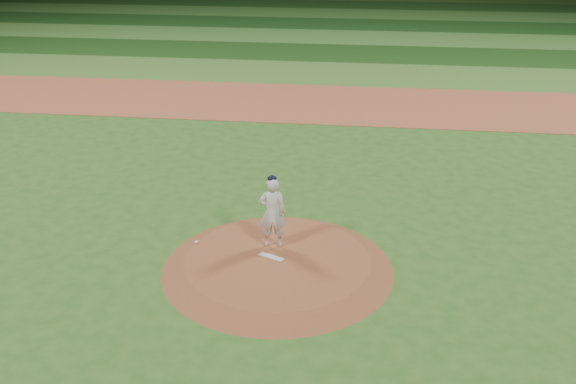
% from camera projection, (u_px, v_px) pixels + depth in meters
% --- Properties ---
extents(ground, '(120.00, 120.00, 0.00)m').
position_uv_depth(ground, '(278.00, 268.00, 15.27)').
color(ground, '#2F5C1E').
rests_on(ground, ground).
extents(infield_dirt_band, '(70.00, 6.00, 0.02)m').
position_uv_depth(infield_dirt_band, '(322.00, 103.00, 27.94)').
color(infield_dirt_band, '#9C5030').
rests_on(infield_dirt_band, ground).
extents(outfield_stripe_0, '(70.00, 5.00, 0.02)m').
position_uv_depth(outfield_stripe_0, '(331.00, 73.00, 32.92)').
color(outfield_stripe_0, '#407229').
rests_on(outfield_stripe_0, ground).
extents(outfield_stripe_1, '(70.00, 5.00, 0.02)m').
position_uv_depth(outfield_stripe_1, '(336.00, 53.00, 37.45)').
color(outfield_stripe_1, '#194114').
rests_on(outfield_stripe_1, ground).
extents(outfield_stripe_2, '(70.00, 5.00, 0.02)m').
position_uv_depth(outfield_stripe_2, '(340.00, 37.00, 41.97)').
color(outfield_stripe_2, '#3D782B').
rests_on(outfield_stripe_2, ground).
extents(outfield_stripe_3, '(70.00, 5.00, 0.02)m').
position_uv_depth(outfield_stripe_3, '(344.00, 24.00, 46.50)').
color(outfield_stripe_3, '#174315').
rests_on(outfield_stripe_3, ground).
extents(outfield_stripe_4, '(70.00, 5.00, 0.02)m').
position_uv_depth(outfield_stripe_4, '(347.00, 14.00, 51.03)').
color(outfield_stripe_4, '#366E28').
rests_on(outfield_stripe_4, ground).
extents(outfield_stripe_5, '(70.00, 5.00, 0.02)m').
position_uv_depth(outfield_stripe_5, '(349.00, 5.00, 55.55)').
color(outfield_stripe_5, '#194315').
rests_on(outfield_stripe_5, ground).
extents(pitchers_mound, '(5.50, 5.50, 0.25)m').
position_uv_depth(pitchers_mound, '(277.00, 264.00, 15.22)').
color(pitchers_mound, brown).
rests_on(pitchers_mound, ground).
extents(pitching_rubber, '(0.65, 0.41, 0.03)m').
position_uv_depth(pitching_rubber, '(271.00, 257.00, 15.22)').
color(pitching_rubber, silver).
rests_on(pitching_rubber, pitchers_mound).
extents(rosin_bag, '(0.10, 0.10, 0.06)m').
position_uv_depth(rosin_bag, '(196.00, 242.00, 15.88)').
color(rosin_bag, silver).
rests_on(rosin_bag, pitchers_mound).
extents(pitcher_on_mound, '(0.71, 0.51, 1.87)m').
position_uv_depth(pitcher_on_mound, '(272.00, 212.00, 15.39)').
color(pitcher_on_mound, silver).
rests_on(pitcher_on_mound, pitchers_mound).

